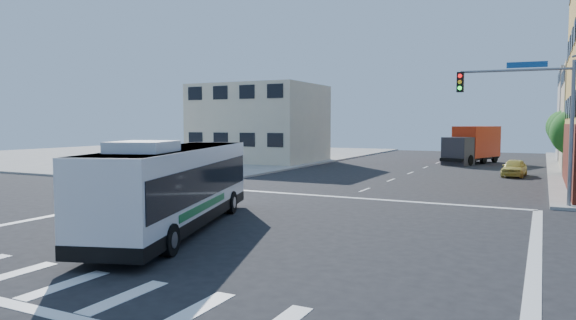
% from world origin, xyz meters
% --- Properties ---
extents(ground, '(120.00, 120.00, 0.00)m').
position_xyz_m(ground, '(0.00, 0.00, 0.00)').
color(ground, black).
rests_on(ground, ground).
extents(sidewalk_nw, '(50.00, 50.00, 0.15)m').
position_xyz_m(sidewalk_nw, '(-35.00, 35.00, 0.07)').
color(sidewalk_nw, gray).
rests_on(sidewalk_nw, ground).
extents(building_west, '(12.06, 10.06, 8.00)m').
position_xyz_m(building_west, '(-17.02, 29.98, 4.01)').
color(building_west, '#BEB79E').
rests_on(building_west, ground).
extents(signal_mast_ne, '(7.91, 1.13, 8.07)m').
position_xyz_m(signal_mast_ne, '(9.08, 10.62, 4.98)').
color(signal_mast_ne, slate).
rests_on(signal_mast_ne, ground).
extents(street_tree_b, '(3.80, 3.80, 5.79)m').
position_xyz_m(street_tree_b, '(11.90, 35.92, 3.75)').
color(street_tree_b, '#382014').
rests_on(street_tree_b, ground).
extents(street_tree_c, '(3.40, 3.40, 5.29)m').
position_xyz_m(street_tree_c, '(11.90, 43.92, 3.46)').
color(street_tree_c, '#382014').
rests_on(street_tree_c, ground).
extents(street_tree_d, '(4.00, 4.00, 6.03)m').
position_xyz_m(street_tree_d, '(11.90, 51.92, 3.88)').
color(street_tree_d, '#382014').
rests_on(street_tree_d, ground).
extents(transit_bus, '(6.08, 11.91, 3.47)m').
position_xyz_m(transit_bus, '(-2.72, -1.46, 1.70)').
color(transit_bus, black).
rests_on(transit_bus, ground).
extents(box_truck, '(4.94, 8.64, 3.74)m').
position_xyz_m(box_truck, '(3.23, 37.62, 1.81)').
color(box_truck, '#2A292F').
rests_on(box_truck, ground).
extents(parked_car, '(1.86, 3.99, 1.32)m').
position_xyz_m(parked_car, '(7.71, 25.84, 0.66)').
color(parked_car, '#D4C754').
rests_on(parked_car, ground).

